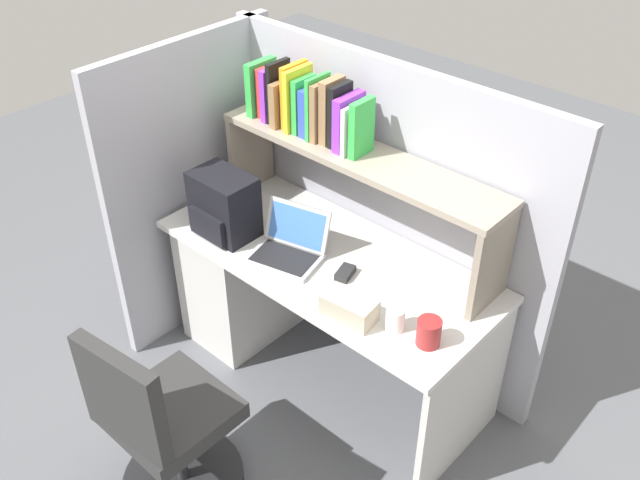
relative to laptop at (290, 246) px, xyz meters
name	(u,v)px	position (x,y,z in m)	size (l,w,h in m)	color
ground_plane	(327,370)	(0.13, 0.11, -0.78)	(8.00, 8.00, 0.00)	#595B60
desk	(270,277)	(-0.26, 0.11, -0.38)	(1.60, 0.70, 0.73)	silver
cubicle_partition_rear	(380,214)	(0.13, 0.49, -0.01)	(1.84, 0.05, 1.55)	#9E9EA8
cubicle_partition_left	(197,186)	(-0.72, 0.06, -0.01)	(0.05, 1.06, 1.55)	#9E9EA8
overhead_hutch	(358,173)	(0.13, 0.31, 0.30)	(1.44, 0.28, 0.45)	gray
reference_books_on_shelf	(308,105)	(-0.17, 0.31, 0.53)	(0.65, 0.19, 0.30)	green
laptop	(290,246)	(0.00, 0.00, 0.00)	(0.37, 0.33, 0.22)	#B7BABF
backpack	(223,206)	(-0.35, -0.07, 0.10)	(0.30, 0.23, 0.30)	black
computer_mouse	(345,273)	(0.28, 0.06, -0.03)	(0.06, 0.10, 0.03)	#262628
paper_cup	(395,319)	(0.65, -0.07, 0.00)	(0.08, 0.08, 0.10)	white
tissue_box	(349,308)	(0.47, -0.14, 0.00)	(0.22, 0.12, 0.10)	#BFB299
snack_canister	(429,332)	(0.79, -0.05, 0.01)	(0.10, 0.10, 0.12)	maroon
office_chair	(163,430)	(0.12, -0.86, -0.39)	(0.52, 0.52, 0.93)	black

